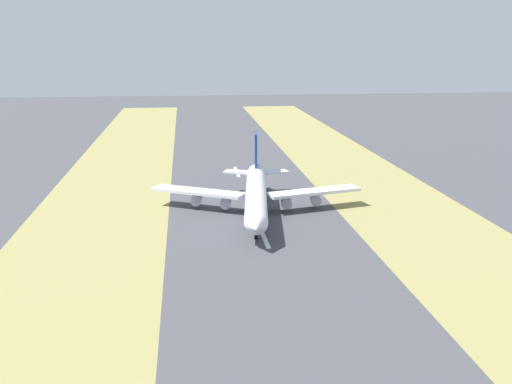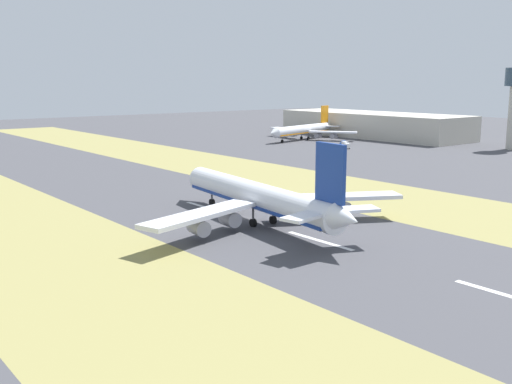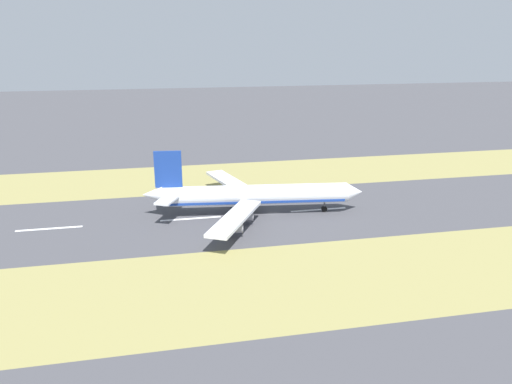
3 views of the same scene
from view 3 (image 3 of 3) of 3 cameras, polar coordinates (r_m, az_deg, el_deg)
ground_plane at (r=154.15m, az=1.94°, el=-2.40°), size 800.00×800.00×0.00m
grass_median_west at (r=196.13m, az=-1.15°, el=1.95°), size 40.00×600.00×0.01m
grass_median_east at (r=114.47m, az=7.32°, el=-9.85°), size 40.00×600.00×0.01m
centreline_dash_near at (r=153.31m, az=-22.56°, el=-3.89°), size 1.20×18.00×0.01m
centreline_dash_mid at (r=150.50m, az=-7.46°, el=-3.04°), size 1.20×18.00×0.01m
centreline_dash_far at (r=158.11m, az=7.14°, el=-2.01°), size 1.20×18.00×0.01m
airplane_main_jet at (r=151.25m, az=-0.72°, el=-0.37°), size 63.68×67.18×20.20m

